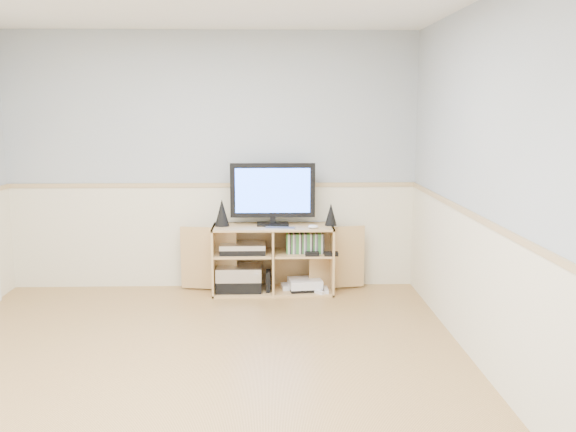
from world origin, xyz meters
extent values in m
cube|color=tan|center=(0.00, 0.00, -0.01)|extent=(4.00, 4.50, 0.02)
cube|color=#ADB5BB|center=(2.01, 0.00, 1.25)|extent=(0.02, 4.50, 2.50)
cube|color=#ADB5BB|center=(0.00, 2.26, 1.25)|extent=(4.00, 0.02, 2.50)
cube|color=#ADB5BB|center=(0.00, -2.26, 1.25)|extent=(4.00, 0.02, 2.50)
cube|color=beige|center=(0.00, 2.24, 0.50)|extent=(4.00, 0.01, 1.00)
cube|color=tan|center=(0.00, 2.23, 1.02)|extent=(4.00, 0.02, 0.04)
cube|color=tan|center=(0.59, 2.00, 0.01)|extent=(1.16, 0.43, 0.02)
cube|color=tan|center=(0.59, 2.00, 0.64)|extent=(1.16, 0.43, 0.02)
cube|color=tan|center=(0.02, 2.00, 0.33)|extent=(0.02, 0.43, 0.65)
cube|color=tan|center=(1.15, 2.00, 0.33)|extent=(0.02, 0.43, 0.65)
cube|color=tan|center=(0.59, 2.21, 0.33)|extent=(1.16, 0.02, 0.65)
cube|color=tan|center=(0.59, 2.00, 0.33)|extent=(0.02, 0.41, 0.61)
cube|color=tan|center=(0.30, 2.00, 0.38)|extent=(0.55, 0.39, 0.02)
cube|color=tan|center=(0.87, 2.00, 0.38)|extent=(0.55, 0.39, 0.02)
cube|color=tan|center=(-0.04, 2.06, 0.33)|extent=(0.55, 0.11, 0.61)
cube|color=tan|center=(1.21, 2.06, 0.33)|extent=(0.55, 0.11, 0.61)
cube|color=black|center=(0.59, 2.05, 0.66)|extent=(0.30, 0.18, 0.02)
cube|color=black|center=(0.59, 2.05, 0.70)|extent=(0.05, 0.04, 0.06)
cube|color=black|center=(0.59, 2.05, 0.99)|extent=(0.81, 0.05, 0.52)
cube|color=#2F62FA|center=(0.59, 2.03, 0.99)|extent=(0.71, 0.01, 0.43)
cone|color=black|center=(0.10, 2.02, 0.78)|extent=(0.14, 0.14, 0.26)
cone|color=black|center=(1.14, 2.02, 0.76)|extent=(0.12, 0.12, 0.21)
cube|color=silver|center=(0.65, 1.86, 0.66)|extent=(0.29, 0.15, 0.01)
ellipsoid|color=white|center=(0.96, 1.86, 0.67)|extent=(0.10, 0.07, 0.04)
cube|color=black|center=(0.26, 2.00, 0.07)|extent=(0.43, 0.32, 0.11)
cube|color=silver|center=(0.26, 2.00, 0.20)|extent=(0.43, 0.32, 0.13)
cube|color=black|center=(0.30, 2.00, 0.42)|extent=(0.43, 0.30, 0.05)
cube|color=silver|center=(0.30, 2.00, 0.46)|extent=(0.43, 0.30, 0.05)
cube|color=black|center=(0.54, 1.95, 0.12)|extent=(0.04, 0.14, 0.20)
cube|color=white|center=(0.77, 2.03, 0.04)|extent=(0.23, 0.18, 0.05)
cube|color=black|center=(0.89, 1.98, 0.04)|extent=(0.33, 0.28, 0.03)
cube|color=white|center=(0.89, 1.98, 0.09)|extent=(0.34, 0.30, 0.08)
cube|color=white|center=(1.09, 1.90, 0.04)|extent=(0.04, 0.14, 0.03)
cube|color=white|center=(1.07, 2.06, 0.04)|extent=(0.09, 0.15, 0.03)
cube|color=#3F8C3F|center=(0.89, 1.98, 0.48)|extent=(0.36, 0.13, 0.19)
cube|color=white|center=(1.00, 2.23, 0.60)|extent=(0.12, 0.03, 0.12)
camera|label=1|loc=(0.54, -4.03, 1.77)|focal=40.00mm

